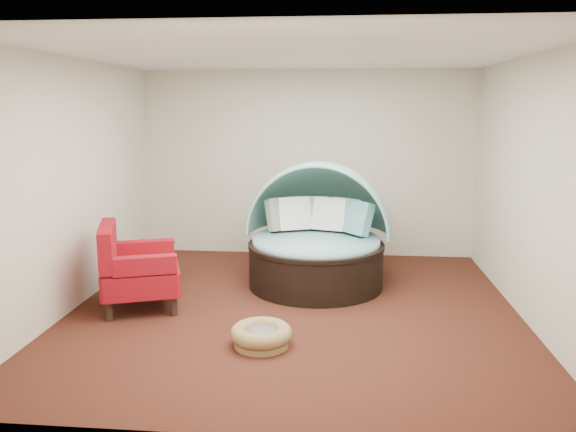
# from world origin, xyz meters

# --- Properties ---
(floor) EXTENTS (5.00, 5.00, 0.00)m
(floor) POSITION_xyz_m (0.00, 0.00, 0.00)
(floor) COLOR #4B2215
(floor) RESTS_ON ground
(wall_back) EXTENTS (5.00, 0.00, 5.00)m
(wall_back) POSITION_xyz_m (0.00, 2.50, 1.40)
(wall_back) COLOR beige
(wall_back) RESTS_ON floor
(wall_front) EXTENTS (5.00, 0.00, 5.00)m
(wall_front) POSITION_xyz_m (0.00, -2.50, 1.40)
(wall_front) COLOR beige
(wall_front) RESTS_ON floor
(wall_left) EXTENTS (0.00, 5.00, 5.00)m
(wall_left) POSITION_xyz_m (-2.50, 0.00, 1.40)
(wall_left) COLOR beige
(wall_left) RESTS_ON floor
(wall_right) EXTENTS (0.00, 5.00, 5.00)m
(wall_right) POSITION_xyz_m (2.50, 0.00, 1.40)
(wall_right) COLOR beige
(wall_right) RESTS_ON floor
(ceiling) EXTENTS (5.00, 5.00, 0.00)m
(ceiling) POSITION_xyz_m (0.00, 0.00, 2.80)
(ceiling) COLOR white
(ceiling) RESTS_ON wall_back
(canopy_daybed) EXTENTS (1.96, 1.88, 1.58)m
(canopy_daybed) POSITION_xyz_m (0.21, 1.01, 0.73)
(canopy_daybed) COLOR black
(canopy_daybed) RESTS_ON floor
(pet_basket) EXTENTS (0.75, 0.75, 0.21)m
(pet_basket) POSITION_xyz_m (-0.23, -0.99, 0.11)
(pet_basket) COLOR olive
(pet_basket) RESTS_ON floor
(red_armchair) EXTENTS (1.08, 1.08, 0.99)m
(red_armchair) POSITION_xyz_m (-1.80, -0.10, 0.46)
(red_armchair) COLOR black
(red_armchair) RESTS_ON floor
(side_table) EXTENTS (0.54, 0.54, 0.48)m
(side_table) POSITION_xyz_m (-2.00, 0.99, 0.31)
(side_table) COLOR black
(side_table) RESTS_ON floor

